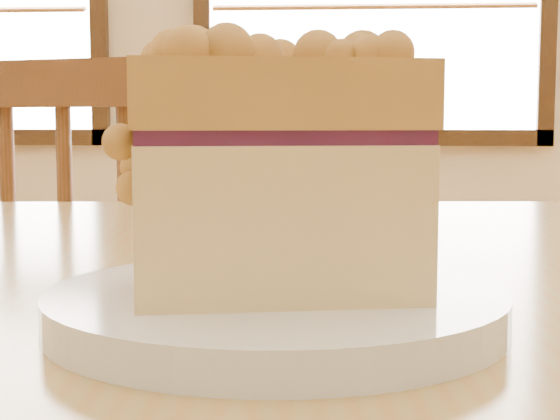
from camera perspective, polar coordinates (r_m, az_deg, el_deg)
name	(u,v)px	position (r m, az deg, el deg)	size (l,w,h in m)	color
cafe_table_main	(12,388)	(0.64, -17.39, -11.24)	(1.36, 0.96, 0.75)	#A68540
cafe_chair_main	(128,370)	(1.33, -10.09, -10.46)	(0.52, 0.52, 0.93)	brown
plate	(276,309)	(0.41, -0.29, -6.63)	(0.22, 0.22, 0.02)	white
cake_slice	(272,167)	(0.40, -0.51, 2.91)	(0.15, 0.12, 0.12)	#EFCD87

